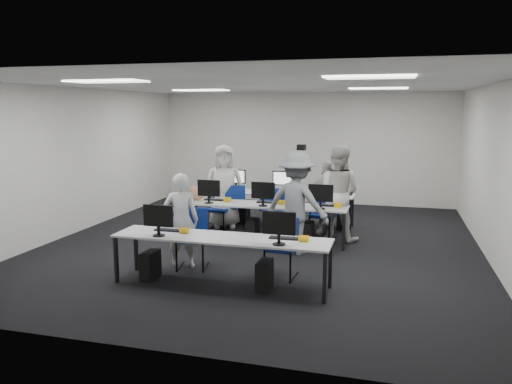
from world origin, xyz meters
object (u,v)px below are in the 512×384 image
(desk_mid, at_px, (265,207))
(chair_1, at_px, (281,259))
(student_2, at_px, (224,187))
(chair_2, at_px, (219,217))
(chair_5, at_px, (235,213))
(student_3, at_px, (326,197))
(chair_3, at_px, (275,221))
(student_0, at_px, (181,220))
(chair_6, at_px, (272,216))
(chair_7, at_px, (319,222))
(chair_0, at_px, (193,249))
(chair_4, at_px, (323,224))
(desk_front, at_px, (221,240))
(student_1, at_px, (338,193))
(photographer, at_px, (297,203))

(desk_mid, bearing_deg, chair_1, -69.06)
(student_2, bearing_deg, chair_2, -131.91)
(chair_5, xyz_separation_m, student_2, (-0.21, -0.11, 0.60))
(student_2, relative_size, student_3, 1.17)
(chair_3, xyz_separation_m, student_0, (-0.97, -2.53, 0.51))
(chair_2, distance_m, chair_5, 0.40)
(chair_6, xyz_separation_m, chair_7, (1.03, -0.13, -0.03))
(chair_0, xyz_separation_m, chair_3, (0.79, 2.52, -0.03))
(chair_1, distance_m, chair_4, 2.52)
(desk_front, bearing_deg, chair_3, 88.96)
(desk_mid, relative_size, student_1, 1.71)
(chair_4, relative_size, chair_6, 0.98)
(chair_6, distance_m, student_1, 1.62)
(student_1, bearing_deg, desk_mid, 32.70)
(chair_7, relative_size, photographer, 0.46)
(student_0, bearing_deg, chair_5, -106.79)
(desk_mid, distance_m, chair_2, 1.43)
(chair_7, bearing_deg, student_1, -49.53)
(desk_mid, bearing_deg, chair_0, -110.71)
(chair_0, bearing_deg, chair_6, 66.05)
(chair_0, relative_size, chair_1, 1.05)
(student_1, height_order, student_3, student_1)
(chair_7, distance_m, student_1, 0.84)
(chair_6, relative_size, student_2, 0.52)
(student_1, bearing_deg, chair_1, 90.50)
(student_1, bearing_deg, chair_0, 62.73)
(student_0, distance_m, photographer, 2.08)
(chair_3, bearing_deg, student_0, -121.15)
(chair_1, bearing_deg, chair_5, 122.94)
(chair_1, bearing_deg, chair_4, 86.30)
(chair_7, xyz_separation_m, student_3, (0.13, 0.07, 0.50))
(student_0, bearing_deg, chair_3, -127.97)
(chair_6, bearing_deg, student_0, -108.22)
(chair_4, bearing_deg, chair_7, 125.97)
(chair_0, bearing_deg, student_2, 87.06)
(chair_2, height_order, chair_6, chair_6)
(chair_0, distance_m, chair_4, 3.02)
(chair_6, bearing_deg, chair_3, -67.62)
(chair_3, bearing_deg, student_1, -15.65)
(desk_front, height_order, chair_5, chair_5)
(chair_6, relative_size, student_0, 0.60)
(chair_1, relative_size, chair_4, 0.99)
(desk_front, height_order, chair_4, chair_4)
(chair_0, distance_m, student_0, 0.51)
(chair_0, height_order, chair_5, chair_0)
(chair_2, relative_size, student_1, 0.45)
(chair_5, distance_m, student_2, 0.65)
(desk_mid, relative_size, photographer, 1.75)
(chair_4, height_order, chair_5, chair_5)
(chair_6, height_order, student_0, student_0)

